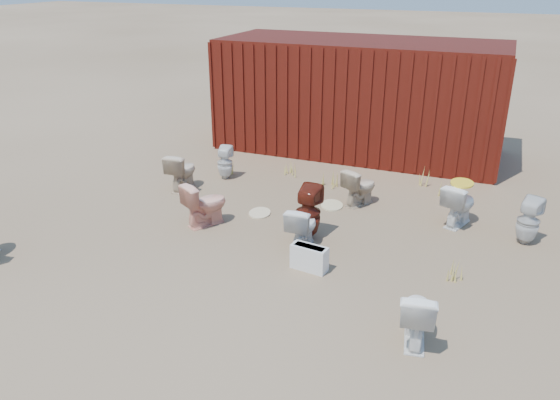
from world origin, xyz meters
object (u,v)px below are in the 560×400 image
at_px(toilet_back_beige_right, 360,187).
at_px(shipping_container, 360,96).
at_px(toilet_front_pink, 205,204).
at_px(toilet_back_e, 528,221).
at_px(toilet_back_yellowlid, 459,204).
at_px(toilet_front_c, 302,227).
at_px(toilet_back_a, 225,163).
at_px(toilet_front_e, 416,315).
at_px(loose_tank, 309,258).
at_px(toilet_front_maroon, 308,212).
at_px(toilet_back_beige_left, 182,171).

bearing_deg(toilet_back_beige_right, shipping_container, -46.57).
relative_size(toilet_front_pink, toilet_back_beige_right, 1.09).
bearing_deg(toilet_back_e, toilet_front_pink, 34.96).
height_order(toilet_front_pink, toilet_back_yellowlid, toilet_front_pink).
height_order(toilet_front_c, toilet_back_a, toilet_front_c).
xyz_separation_m(toilet_back_yellowlid, toilet_back_e, (1.01, -0.29, 0.01)).
height_order(toilet_front_pink, toilet_back_beige_right, toilet_front_pink).
xyz_separation_m(toilet_front_c, toilet_back_e, (3.04, 1.37, 0.03)).
bearing_deg(toilet_front_pink, toilet_back_a, -40.79).
bearing_deg(toilet_front_e, toilet_back_a, -50.10).
distance_m(toilet_back_a, loose_tank, 3.80).
xyz_separation_m(toilet_back_a, loose_tank, (2.68, -2.68, -0.15)).
distance_m(toilet_back_yellowlid, loose_tank, 2.83).
distance_m(toilet_front_maroon, toilet_back_a, 2.94).
xyz_separation_m(shipping_container, toilet_back_a, (-1.89, -2.80, -0.88)).
xyz_separation_m(toilet_back_a, toilet_back_beige_left, (-0.47, -0.79, 0.03)).
xyz_separation_m(toilet_front_pink, toilet_back_beige_left, (-1.15, 1.17, -0.01)).
height_order(toilet_front_maroon, toilet_back_e, toilet_front_maroon).
relative_size(toilet_front_c, toilet_back_a, 1.02).
xyz_separation_m(toilet_back_beige_right, toilet_back_e, (2.67, -0.49, 0.03)).
distance_m(shipping_container, toilet_front_c, 5.01).
bearing_deg(toilet_front_pink, toilet_back_e, -135.28).
height_order(toilet_front_pink, toilet_front_maroon, toilet_front_maroon).
relative_size(shipping_container, toilet_front_c, 9.13).
relative_size(toilet_back_beige_right, toilet_back_e, 0.91).
height_order(toilet_back_a, loose_tank, toilet_back_a).
bearing_deg(toilet_back_yellowlid, toilet_back_a, 13.79).
xyz_separation_m(toilet_front_maroon, toilet_back_beige_right, (0.40, 1.53, -0.09)).
bearing_deg(toilet_front_c, toilet_back_a, -42.79).
relative_size(toilet_back_a, loose_tank, 1.29).
relative_size(toilet_back_a, toilet_back_yellowlid, 0.93).
relative_size(toilet_back_beige_left, toilet_back_yellowlid, 1.00).
distance_m(toilet_front_pink, toilet_back_beige_left, 1.64).
bearing_deg(toilet_back_e, loose_tank, 55.97).
height_order(shipping_container, loose_tank, shipping_container).
bearing_deg(shipping_container, toilet_front_pink, -104.27).
height_order(shipping_container, toilet_front_c, shipping_container).
bearing_deg(toilet_back_a, toilet_front_c, 129.26).
height_order(toilet_back_beige_right, toilet_back_yellowlid, toilet_back_yellowlid).
xyz_separation_m(shipping_container, toilet_front_maroon, (0.45, -4.58, -0.79)).
bearing_deg(toilet_front_maroon, toilet_back_a, -34.24).
bearing_deg(toilet_front_pink, toilet_front_c, -154.83).
distance_m(shipping_container, toilet_front_pink, 4.99).
height_order(shipping_container, toilet_front_e, shipping_container).
bearing_deg(toilet_front_maroon, toilet_back_beige_left, -16.30).
relative_size(toilet_front_maroon, toilet_back_a, 1.28).
bearing_deg(toilet_back_a, toilet_back_beige_left, 50.22).
xyz_separation_m(toilet_front_maroon, toilet_back_a, (-2.34, 1.78, -0.09)).
xyz_separation_m(toilet_front_c, toilet_back_a, (-2.37, 2.11, -0.01)).
bearing_deg(toilet_back_e, shipping_container, -24.76).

